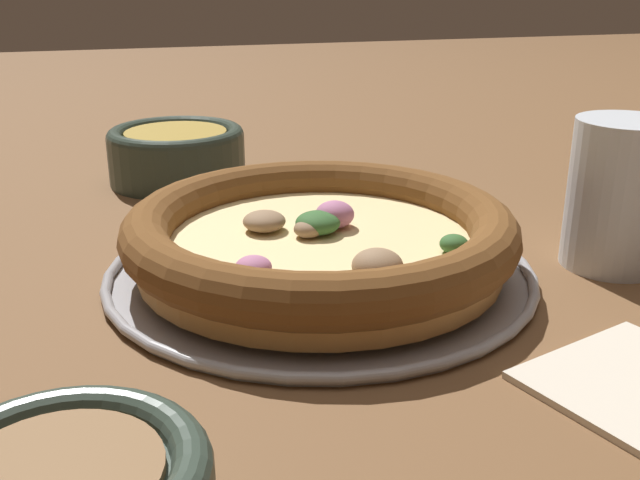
{
  "coord_description": "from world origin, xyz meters",
  "views": [
    {
      "loc": [
        0.46,
        -0.13,
        0.21
      ],
      "look_at": [
        0.0,
        0.0,
        0.03
      ],
      "focal_mm": 42.0,
      "sensor_mm": 36.0,
      "label": 1
    }
  ],
  "objects_px": {
    "pizza": "(320,236)",
    "bowl_near": "(177,152)",
    "drinking_cup": "(619,194)",
    "pizza_tray": "(320,271)"
  },
  "relations": [
    {
      "from": "pizza",
      "to": "bowl_near",
      "type": "bearing_deg",
      "value": -165.43
    },
    {
      "from": "pizza_tray",
      "to": "drinking_cup",
      "type": "bearing_deg",
      "value": 80.47
    },
    {
      "from": "pizza",
      "to": "drinking_cup",
      "type": "height_order",
      "value": "drinking_cup"
    },
    {
      "from": "pizza_tray",
      "to": "drinking_cup",
      "type": "relative_size",
      "value": 2.79
    },
    {
      "from": "pizza",
      "to": "pizza_tray",
      "type": "bearing_deg",
      "value": -178.84
    },
    {
      "from": "bowl_near",
      "to": "drinking_cup",
      "type": "relative_size",
      "value": 1.26
    },
    {
      "from": "pizza_tray",
      "to": "drinking_cup",
      "type": "distance_m",
      "value": 0.22
    },
    {
      "from": "pizza",
      "to": "drinking_cup",
      "type": "xyz_separation_m",
      "value": [
        0.03,
        0.21,
        0.02
      ]
    },
    {
      "from": "pizza",
      "to": "bowl_near",
      "type": "relative_size",
      "value": 2.02
    },
    {
      "from": "pizza",
      "to": "drinking_cup",
      "type": "bearing_deg",
      "value": 80.57
    }
  ]
}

